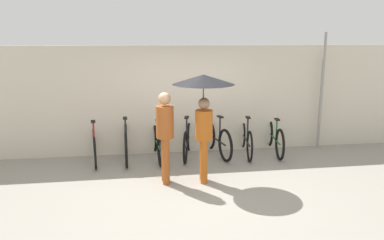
{
  "coord_description": "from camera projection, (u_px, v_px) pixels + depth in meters",
  "views": [
    {
      "loc": [
        -1.1,
        -6.2,
        2.65
      ],
      "look_at": [
        0.0,
        1.13,
        1.0
      ],
      "focal_mm": 35.0,
      "sensor_mm": 36.0,
      "label": 1
    }
  ],
  "objects": [
    {
      "name": "parked_bicycle_0",
      "position": [
        94.0,
        145.0,
        8.11
      ],
      "size": [
        0.44,
        1.76,
        1.09
      ],
      "rotation": [
        0.0,
        0.0,
        1.7
      ],
      "color": "black",
      "rests_on": "ground"
    },
    {
      "name": "parked_bicycle_2",
      "position": [
        157.0,
        142.0,
        8.29
      ],
      "size": [
        0.44,
        1.79,
        1.05
      ],
      "rotation": [
        0.0,
        0.0,
        1.63
      ],
      "color": "black",
      "rests_on": "ground"
    },
    {
      "name": "parked_bicycle_1",
      "position": [
        126.0,
        143.0,
        8.18
      ],
      "size": [
        0.44,
        1.75,
        1.03
      ],
      "rotation": [
        0.0,
        0.0,
        1.6
      ],
      "color": "black",
      "rests_on": "ground"
    },
    {
      "name": "parked_bicycle_4",
      "position": [
        217.0,
        139.0,
        8.52
      ],
      "size": [
        0.47,
        1.71,
        1.04
      ],
      "rotation": [
        0.0,
        0.0,
        1.74
      ],
      "color": "black",
      "rests_on": "ground"
    },
    {
      "name": "ground_plane",
      "position": [
        201.0,
        188.0,
        6.72
      ],
      "size": [
        30.0,
        30.0,
        0.0
      ],
      "primitive_type": "plane",
      "color": "gray"
    },
    {
      "name": "awning_pole",
      "position": [
        321.0,
        92.0,
        8.83
      ],
      "size": [
        0.07,
        0.07,
        2.76
      ],
      "color": "gray",
      "rests_on": "ground"
    },
    {
      "name": "pedestrian_leading",
      "position": [
        165.0,
        131.0,
        6.76
      ],
      "size": [
        0.32,
        0.32,
        1.69
      ],
      "rotation": [
        0.0,
        0.0,
        0.05
      ],
      "color": "#9E4C1E",
      "rests_on": "ground"
    },
    {
      "name": "back_wall",
      "position": [
        185.0,
        100.0,
        8.63
      ],
      "size": [
        12.08,
        0.12,
        2.47
      ],
      "color": "beige",
      "rests_on": "ground"
    },
    {
      "name": "parked_bicycle_6",
      "position": [
        274.0,
        137.0,
        8.71
      ],
      "size": [
        0.44,
        1.78,
        1.05
      ],
      "rotation": [
        0.0,
        0.0,
        1.44
      ],
      "color": "black",
      "rests_on": "ground"
    },
    {
      "name": "parked_bicycle_3",
      "position": [
        187.0,
        140.0,
        8.4
      ],
      "size": [
        0.54,
        1.64,
        1.1
      ],
      "rotation": [
        0.0,
        0.0,
        1.34
      ],
      "color": "black",
      "rests_on": "ground"
    },
    {
      "name": "parked_bicycle_5",
      "position": [
        246.0,
        139.0,
        8.6
      ],
      "size": [
        0.45,
        1.76,
        1.07
      ],
      "rotation": [
        0.0,
        0.0,
        1.43
      ],
      "color": "black",
      "rests_on": "ground"
    },
    {
      "name": "pedestrian_center",
      "position": [
        204.0,
        95.0,
        6.77
      ],
      "size": [
        1.14,
        1.14,
        1.99
      ],
      "rotation": [
        0.0,
        0.0,
        -0.08
      ],
      "color": "#B25619",
      "rests_on": "ground"
    }
  ]
}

